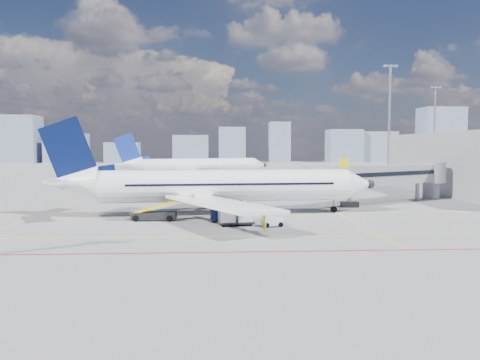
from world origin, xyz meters
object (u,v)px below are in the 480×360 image
object	(u,v)px
second_aircraft	(194,166)
cargo_dolly	(236,215)
main_aircraft	(212,186)
ramp_worker	(265,223)
baggage_tug	(271,220)
belt_loader	(156,214)

from	to	relation	value
second_aircraft	cargo_dolly	world-z (taller)	second_aircraft
main_aircraft	cargo_dolly	bearing A→B (deg)	-76.68
ramp_worker	cargo_dolly	bearing A→B (deg)	49.51
baggage_tug	belt_loader	bearing A→B (deg)	144.54
main_aircraft	ramp_worker	xyz separation A→B (m)	(4.78, -11.23, -2.40)
baggage_tug	ramp_worker	xyz separation A→B (m)	(-0.90, -2.99, 0.19)
second_aircraft	ramp_worker	bearing A→B (deg)	-102.14
ramp_worker	second_aircraft	bearing A→B (deg)	24.37
cargo_dolly	belt_loader	distance (m)	9.00
main_aircraft	baggage_tug	bearing A→B (deg)	-59.44
second_aircraft	belt_loader	distance (m)	59.55
second_aircraft	cargo_dolly	size ratio (longest dim) A/B	9.64
main_aircraft	second_aircraft	xyz separation A→B (m)	(-4.36, 55.77, 0.00)
cargo_dolly	ramp_worker	world-z (taller)	cargo_dolly
belt_loader	ramp_worker	size ratio (longest dim) A/B	4.01
baggage_tug	belt_loader	xyz separation A→B (m)	(-11.54, 4.54, 0.05)
second_aircraft	baggage_tug	distance (m)	64.85
cargo_dolly	belt_loader	size ratio (longest dim) A/B	0.55
second_aircraft	cargo_dolly	distance (m)	63.61
baggage_tug	second_aircraft	bearing A→B (deg)	84.94
cargo_dolly	ramp_worker	bearing A→B (deg)	-66.43
baggage_tug	main_aircraft	bearing A→B (deg)	110.60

